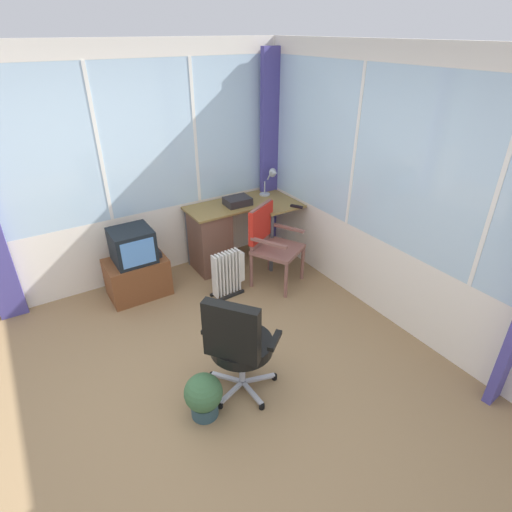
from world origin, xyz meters
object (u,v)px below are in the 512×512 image
desk (214,237)px  tv_on_stand (136,266)px  space_heater (229,273)px  tv_remote (297,206)px  potted_plant (204,395)px  wooden_armchair (268,236)px  office_chair (238,342)px  desk_lamp (272,178)px  paper_tray (238,201)px

desk → tv_on_stand: bearing=-175.7°
desk → space_heater: 0.65m
tv_remote → potted_plant: 2.53m
space_heater → potted_plant: 1.65m
wooden_armchair → potted_plant: (-1.49, -1.36, -0.38)m
tv_remote → tv_on_stand: (-1.86, 0.40, -0.44)m
tv_on_stand → tv_remote: bearing=-12.2°
tv_remote → tv_on_stand: bearing=138.3°
office_chair → desk_lamp: bearing=50.1°
space_heater → potted_plant: bearing=-125.5°
desk → paper_tray: (0.31, -0.03, 0.40)m
tv_remote → paper_tray: size_ratio=0.50×
office_chair → potted_plant: 0.48m
desk_lamp → space_heater: (-0.99, -0.63, -0.73)m
paper_tray → office_chair: bearing=-120.0°
desk → tv_remote: size_ratio=8.59×
tv_remote → paper_tray: paper_tray is taller
tv_remote → space_heater: 1.14m
wooden_armchair → office_chair: bearing=-131.1°
desk → tv_remote: (0.86, -0.48, 0.37)m
paper_tray → space_heater: 0.92m
tv_on_stand → desk: bearing=4.3°
tv_remote → office_chair: size_ratio=0.16×
wooden_armchair → tv_on_stand: 1.49m
desk → space_heater: desk is taller
office_chair → wooden_armchair: bearing=48.9°
office_chair → potted_plant: office_chair is taller
desk → paper_tray: bearing=-6.2°
desk → wooden_armchair: 0.73m
desk_lamp → wooden_armchair: (-0.46, -0.61, -0.42)m
desk_lamp → paper_tray: (-0.53, -0.05, -0.18)m
tv_remote → paper_tray: (-0.55, 0.44, 0.03)m
wooden_armchair → tv_on_stand: (-1.38, 0.52, -0.23)m
space_heater → tv_on_stand: bearing=147.6°
desk_lamp → tv_remote: bearing=-87.7°
wooden_armchair → space_heater: size_ratio=1.75×
tv_remote → potted_plant: tv_remote is taller
office_chair → potted_plant: (-0.33, -0.04, -0.34)m
desk → potted_plant: (-1.11, -1.96, -0.22)m
tv_on_stand → potted_plant: bearing=-93.3°
desk → tv_remote: bearing=-29.0°
wooden_armchair → desk: bearing=122.4°
tv_on_stand → space_heater: tv_on_stand is taller
desk_lamp → tv_remote: desk_lamp is taller
tv_on_stand → wooden_armchair: bearing=-20.7°
desk_lamp → paper_tray: size_ratio=1.16×
tv_on_stand → potted_plant: size_ratio=2.09×
space_heater → potted_plant: space_heater is taller
desk_lamp → paper_tray: desk_lamp is taller
wooden_armchair → desk_lamp: bearing=52.9°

